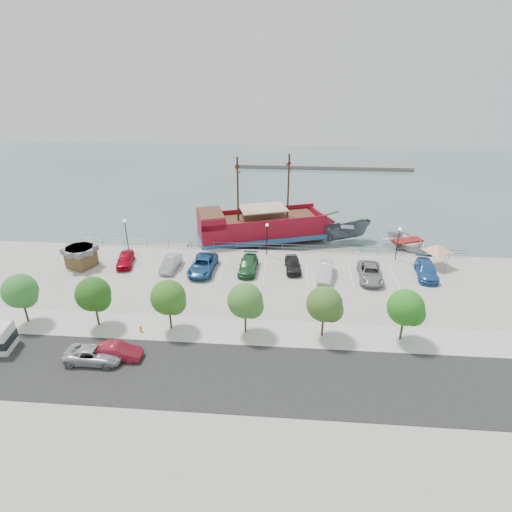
{
  "coord_description": "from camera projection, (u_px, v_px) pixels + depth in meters",
  "views": [
    {
      "loc": [
        2.58,
        -42.31,
        23.62
      ],
      "look_at": [
        -1.0,
        2.0,
        2.0
      ],
      "focal_mm": 30.0,
      "sensor_mm": 36.0,
      "label": 1
    }
  ],
  "objects": [
    {
      "name": "street_sedan",
      "position": [
        118.0,
        351.0,
        35.97
      ],
      "size": [
        4.11,
        1.56,
        1.34
      ],
      "primitive_type": "imported",
      "rotation": [
        0.0,
        0.0,
        1.54
      ],
      "color": "maroon",
      "rests_on": "street"
    },
    {
      "name": "parked_car_a",
      "position": [
        125.0,
        259.0,
        51.52
      ],
      "size": [
        2.64,
        4.7,
        1.51
      ],
      "primitive_type": "imported",
      "rotation": [
        0.0,
        0.0,
        0.2
      ],
      "color": "#A60318",
      "rests_on": "land_slab"
    },
    {
      "name": "tree_a",
      "position": [
        21.0,
        292.0,
        39.55
      ],
      "size": [
        3.3,
        3.2,
        5.0
      ],
      "color": "#473321",
      "rests_on": "sidewalk"
    },
    {
      "name": "lamp_post_mid",
      "position": [
        267.0,
        234.0,
        52.98
      ],
      "size": [
        0.36,
        0.36,
        4.28
      ],
      "color": "black",
      "rests_on": "land_slab"
    },
    {
      "name": "tree_b",
      "position": [
        95.0,
        295.0,
        39.05
      ],
      "size": [
        3.3,
        3.2,
        5.0
      ],
      "color": "#473321",
      "rests_on": "sidewalk"
    },
    {
      "name": "parked_car_d",
      "position": [
        248.0,
        265.0,
        50.13
      ],
      "size": [
        2.2,
        5.15,
        1.48
      ],
      "primitive_type": "imported",
      "rotation": [
        0.0,
        0.0,
        -0.03
      ],
      "color": "#245B31",
      "rests_on": "land_slab"
    },
    {
      "name": "patrol_boat",
      "position": [
        347.0,
        233.0,
        59.93
      ],
      "size": [
        7.46,
        4.82,
        2.7
      ],
      "primitive_type": "imported",
      "rotation": [
        0.0,
        0.0,
        1.91
      ],
      "color": "#4D575E",
      "rests_on": "ground"
    },
    {
      "name": "tree_f",
      "position": [
        407.0,
        309.0,
        37.02
      ],
      "size": [
        3.3,
        3.2,
        5.0
      ],
      "color": "#473321",
      "rests_on": "sidewalk"
    },
    {
      "name": "far_shore",
      "position": [
        323.0,
        167.0,
        97.28
      ],
      "size": [
        40.0,
        3.0,
        0.8
      ],
      "primitive_type": "cube",
      "color": "#68655D",
      "rests_on": "ground"
    },
    {
      "name": "parked_car_f",
      "position": [
        325.0,
        271.0,
        48.79
      ],
      "size": [
        2.29,
        4.91,
        1.56
      ],
      "primitive_type": "imported",
      "rotation": [
        0.0,
        0.0,
        -0.14
      ],
      "color": "white",
      "rests_on": "land_slab"
    },
    {
      "name": "parked_car_c",
      "position": [
        203.0,
        265.0,
        50.0
      ],
      "size": [
        3.0,
        5.99,
        1.63
      ],
      "primitive_type": "imported",
      "rotation": [
        0.0,
        0.0,
        -0.05
      ],
      "color": "#1D4C85",
      "rests_on": "land_slab"
    },
    {
      "name": "tree_e",
      "position": [
        326.0,
        305.0,
        37.53
      ],
      "size": [
        3.3,
        3.2,
        5.0
      ],
      "color": "#473321",
      "rests_on": "sidewalk"
    },
    {
      "name": "lamp_post_right",
      "position": [
        398.0,
        238.0,
        51.83
      ],
      "size": [
        0.36,
        0.36,
        4.28
      ],
      "color": "black",
      "rests_on": "land_slab"
    },
    {
      "name": "pirate_ship",
      "position": [
        271.0,
        227.0,
        59.75
      ],
      "size": [
        20.61,
        11.45,
        12.78
      ],
      "rotation": [
        0.0,
        0.0,
        0.32
      ],
      "color": "maroon",
      "rests_on": "ground"
    },
    {
      "name": "tree_d",
      "position": [
        247.0,
        302.0,
        38.03
      ],
      "size": [
        3.3,
        3.2,
        5.0
      ],
      "color": "#473321",
      "rests_on": "sidewalk"
    },
    {
      "name": "parked_car_e",
      "position": [
        293.0,
        264.0,
        50.28
      ],
      "size": [
        2.18,
        4.52,
        1.49
      ],
      "primitive_type": "imported",
      "rotation": [
        0.0,
        0.0,
        0.1
      ],
      "color": "black",
      "rests_on": "land_slab"
    },
    {
      "name": "land_slab",
      "position": [
        244.0,
        433.0,
        29.88
      ],
      "size": [
        100.0,
        58.0,
        1.2
      ],
      "primitive_type": "cube",
      "color": "#9E988E",
      "rests_on": "ground"
    },
    {
      "name": "parked_car_b",
      "position": [
        171.0,
        263.0,
        50.59
      ],
      "size": [
        1.85,
        4.5,
        1.45
      ],
      "primitive_type": "imported",
      "rotation": [
        0.0,
        0.0,
        -0.07
      ],
      "color": "#A8A8A8",
      "rests_on": "land_slab"
    },
    {
      "name": "ground",
      "position": [
        263.0,
        287.0,
        48.88
      ],
      "size": [
        160.0,
        160.0,
        0.0
      ],
      "primitive_type": "plane",
      "color": "#495E5F"
    },
    {
      "name": "dock_mid",
      "position": [
        331.0,
        254.0,
        56.42
      ],
      "size": [
        7.87,
        4.09,
        0.43
      ],
      "primitive_type": "cube",
      "rotation": [
        0.0,
        0.0,
        0.27
      ],
      "color": "gray",
      "rests_on": "ground"
    },
    {
      "name": "street",
      "position": [
        250.0,
        377.0,
        34.1
      ],
      "size": [
        100.0,
        8.0,
        0.04
      ],
      "primitive_type": "cube",
      "color": "black",
      "rests_on": "land_slab"
    },
    {
      "name": "dock_east",
      "position": [
        400.0,
        256.0,
        55.79
      ],
      "size": [
        7.32,
        3.67,
        0.4
      ],
      "primitive_type": "cube",
      "rotation": [
        0.0,
        0.0,
        -0.25
      ],
      "color": "slate",
      "rests_on": "ground"
    },
    {
      "name": "dock_west",
      "position": [
        162.0,
        248.0,
        58.08
      ],
      "size": [
        6.98,
        3.01,
        0.39
      ],
      "primitive_type": "cube",
      "rotation": [
        0.0,
        0.0,
        0.16
      ],
      "color": "gray",
      "rests_on": "ground"
    },
    {
      "name": "sidewalk",
      "position": [
        256.0,
        332.0,
        39.47
      ],
      "size": [
        100.0,
        4.0,
        0.05
      ],
      "primitive_type": "cube",
      "color": "beige",
      "rests_on": "land_slab"
    },
    {
      "name": "parked_car_g",
      "position": [
        370.0,
        273.0,
        48.34
      ],
      "size": [
        2.79,
        5.6,
        1.52
      ],
      "primitive_type": "imported",
      "rotation": [
        0.0,
        0.0,
        -0.05
      ],
      "color": "gray",
      "rests_on": "land_slab"
    },
    {
      "name": "tree_c",
      "position": [
        170.0,
        299.0,
        38.54
      ],
      "size": [
        3.3,
        3.2,
        5.0
      ],
      "color": "#473321",
      "rests_on": "sidewalk"
    },
    {
      "name": "fire_hydrant",
      "position": [
        141.0,
        329.0,
        39.37
      ],
      "size": [
        0.24,
        0.24,
        0.68
      ],
      "rotation": [
        0.0,
        0.0,
        0.29
      ],
      "color": "#DA9402",
      "rests_on": "sidewalk"
    },
    {
      "name": "speedboat",
      "position": [
        407.0,
        243.0,
        58.25
      ],
      "size": [
        7.27,
        8.36,
        1.45
      ],
      "primitive_type": "imported",
      "rotation": [
        0.0,
        0.0,
        0.39
      ],
      "color": "silver",
      "rests_on": "ground"
    },
    {
      "name": "shed",
      "position": [
        81.0,
        256.0,
        50.88
      ],
      "size": [
        4.0,
        4.0,
        2.52
      ],
      "rotation": [
        0.0,
        0.0,
        -0.4
      ],
      "color": "brown",
      "rests_on": "land_slab"
    },
    {
      "name": "parked_car_h",
      "position": [
        426.0,
        270.0,
        48.95
      ],
      "size": [
        2.69,
        5.52,
        1.55
      ],
      "primitive_type": "imported",
      "rotation": [
        0.0,
        0.0,
        -0.1
      ],
      "color": "#265A9F",
      "rests_on": "land_slab"
    },
    {
      "name": "seawall_railing",
      "position": [
        267.0,
        247.0,
        55.2
      ],
      "size": [
        50.0,
        0.06,
        1.0
      ],
      "color": "slate",
      "rests_on": "land_slab"
    },
    {
      "name": "lamp_post_left",
      "position": [
        126.0,
        229.0,
        54.29
      ],
      "size": [
        0.36,
        0.36,
        4.28
      ],
      "color": "black",
      "rests_on": "land_slab"
    },
    {
      "name": "street_van",
      "position": [
        94.0,
        354.0,
        35.59
      ],
      "size": [
        4.91,
        2.33,
        1.36
      ],
      "primitive_type": "imported",
      "rotation": [
        0.0,
        0.0,
        1.59
      ],
      "color": "#ADAFB2",
      "rests_on": "street"
    },
    {
      "name": "canopy_tent",
      "position": [
        439.0,
        245.0,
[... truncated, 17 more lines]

